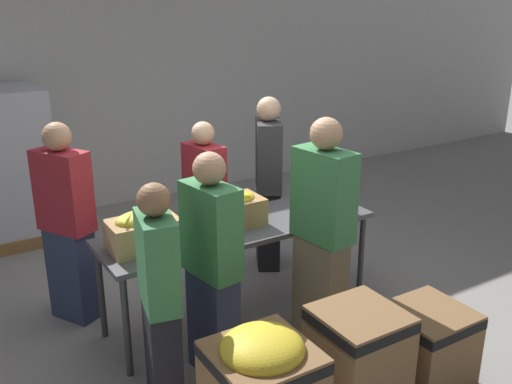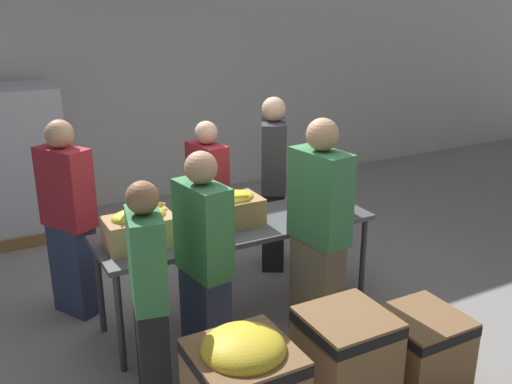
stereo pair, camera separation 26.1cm
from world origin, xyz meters
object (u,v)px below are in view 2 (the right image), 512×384
banana_box_0 (140,227)px  pallet_stack_0 (22,163)px  banana_box_1 (230,208)px  volunteer_3 (273,185)px  volunteer_5 (204,267)px  volunteer_2 (149,297)px  volunteer_0 (69,221)px  volunteer_4 (208,204)px  volunteer_1 (319,235)px  donation_bin_2 (421,348)px  donation_bin_1 (345,363)px  sorting_table (237,232)px  banana_box_2 (325,201)px

banana_box_0 → pallet_stack_0: size_ratio=0.30×
banana_box_1 → volunteer_3: volunteer_3 is taller
volunteer_5 → banana_box_0: bearing=19.4°
volunteer_2 → volunteer_3: 2.19m
volunteer_0 → volunteer_3: bearing=60.7°
volunteer_4 → pallet_stack_0: 2.43m
volunteer_1 → volunteer_4: 1.33m
banana_box_1 → volunteer_2: (-0.92, -0.72, -0.20)m
volunteer_0 → donation_bin_2: (1.85, -2.13, -0.52)m
volunteer_5 → donation_bin_1: 1.11m
volunteer_2 → pallet_stack_0: bearing=17.0°
donation_bin_1 → donation_bin_2: (0.64, 0.00, -0.09)m
donation_bin_1 → donation_bin_2: size_ratio=1.33×
volunteer_0 → donation_bin_1: (1.21, -2.13, -0.43)m
banana_box_1 → volunteer_1: (0.43, -0.62, -0.08)m
volunteer_4 → donation_bin_2: bearing=7.0°
volunteer_3 → volunteer_4: volunteer_3 is taller
donation_bin_1 → volunteer_2: bearing=143.3°
sorting_table → pallet_stack_0: size_ratio=1.35×
banana_box_1 → volunteer_0: bearing=149.6°
volunteer_5 → volunteer_3: bearing=-53.7°
banana_box_0 → volunteer_0: bearing=116.8°
sorting_table → banana_box_2: size_ratio=5.88×
banana_box_1 → volunteer_4: volunteer_4 is taller
banana_box_2 → volunteer_2: volunteer_2 is taller
volunteer_1 → banana_box_1: bearing=26.7°
volunteer_3 → donation_bin_2: size_ratio=3.05×
volunteer_3 → volunteer_1: bearing=13.6°
volunteer_1 → donation_bin_1: volunteer_1 is taller
donation_bin_2 → volunteer_0: bearing=131.0°
banana_box_0 → volunteer_4: bearing=40.3°
banana_box_2 → volunteer_5: 1.39m
banana_box_0 → volunteer_4: size_ratio=0.32×
pallet_stack_0 → volunteer_4: bearing=-56.6°
volunteer_1 → volunteer_5: size_ratio=1.08×
banana_box_1 → volunteer_0: volunteer_0 is taller
volunteer_4 → volunteer_0: bearing=-99.9°
donation_bin_2 → pallet_stack_0: (-1.96, 4.15, 0.52)m
volunteer_2 → volunteer_0: bearing=20.3°
volunteer_5 → volunteer_0: bearing=18.7°
banana_box_1 → volunteer_5: volunteer_5 is taller
volunteer_0 → volunteer_5: volunteer_0 is taller
volunteer_2 → volunteer_5: 0.45m
banana_box_2 → donation_bin_2: bearing=-94.6°
donation_bin_2 → volunteer_2: bearing=155.6°
banana_box_0 → donation_bin_2: banana_box_0 is taller
banana_box_1 → banana_box_2: bearing=-9.2°
sorting_table → volunteer_4: size_ratio=1.47×
volunteer_1 → donation_bin_1: (-0.35, -0.84, -0.48)m
volunteer_0 → volunteer_2: volunteer_0 is taller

